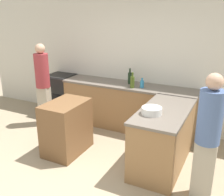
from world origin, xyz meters
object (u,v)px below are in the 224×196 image
object	(u,v)px
dish_soap_bottle	(142,84)
range_oven	(61,95)
wine_bottle_dark	(130,78)
mixing_bowl	(152,111)
island_table	(67,127)
olive_oil_bottle	(132,82)
person_at_peninsula	(208,134)
person_by_range	(43,81)

from	to	relation	value
dish_soap_bottle	range_oven	bearing A→B (deg)	177.41
dish_soap_bottle	wine_bottle_dark	distance (m)	0.35
mixing_bowl	dish_soap_bottle	distance (m)	1.35
island_table	mixing_bowl	size ratio (longest dim) A/B	3.11
olive_oil_bottle	dish_soap_bottle	bearing A→B (deg)	30.09
range_oven	mixing_bowl	bearing A→B (deg)	-26.50
dish_soap_bottle	wine_bottle_dark	size ratio (longest dim) A/B	0.60
olive_oil_bottle	person_at_peninsula	xyz separation A→B (m)	(1.56, -1.38, -0.13)
wine_bottle_dark	dish_soap_bottle	bearing A→B (deg)	-25.09
dish_soap_bottle	person_by_range	world-z (taller)	person_by_range
person_at_peninsula	mixing_bowl	bearing A→B (deg)	161.87
island_table	dish_soap_bottle	distance (m)	1.64
mixing_bowl	person_by_range	world-z (taller)	person_by_range
island_table	dish_soap_bottle	world-z (taller)	dish_soap_bottle
range_oven	olive_oil_bottle	distance (m)	1.95
range_oven	mixing_bowl	world-z (taller)	mixing_bowl
olive_oil_bottle	island_table	bearing A→B (deg)	-120.31
mixing_bowl	wine_bottle_dark	size ratio (longest dim) A/B	0.92
olive_oil_bottle	range_oven	bearing A→B (deg)	174.31
olive_oil_bottle	wine_bottle_dark	world-z (taller)	wine_bottle_dark
island_table	wine_bottle_dark	distance (m)	1.65
island_table	person_at_peninsula	bearing A→B (deg)	-4.76
island_table	person_by_range	xyz separation A→B (m)	(-1.12, 0.76, 0.50)
olive_oil_bottle	wine_bottle_dark	bearing A→B (deg)	122.49
range_oven	island_table	world-z (taller)	range_oven
person_by_range	island_table	bearing A→B (deg)	-34.14
wine_bottle_dark	person_by_range	world-z (taller)	person_by_range
mixing_bowl	person_at_peninsula	bearing A→B (deg)	-18.13
olive_oil_bottle	person_by_range	xyz separation A→B (m)	(-1.81, -0.43, -0.10)
mixing_bowl	dish_soap_bottle	bearing A→B (deg)	116.27
wine_bottle_dark	person_by_range	bearing A→B (deg)	-157.90
island_table	person_by_range	bearing A→B (deg)	145.86
wine_bottle_dark	person_by_range	distance (m)	1.79
island_table	dish_soap_bottle	xyz separation A→B (m)	(0.86, 1.28, 0.56)
island_table	olive_oil_bottle	world-z (taller)	olive_oil_bottle
person_at_peninsula	wine_bottle_dark	bearing A→B (deg)	136.63
dish_soap_bottle	olive_oil_bottle	xyz separation A→B (m)	(-0.16, -0.09, 0.04)
mixing_bowl	wine_bottle_dark	distance (m)	1.63
island_table	wine_bottle_dark	bearing A→B (deg)	69.23
island_table	mixing_bowl	bearing A→B (deg)	2.96
person_by_range	range_oven	bearing A→B (deg)	93.37
mixing_bowl	dish_soap_bottle	size ratio (longest dim) A/B	1.55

